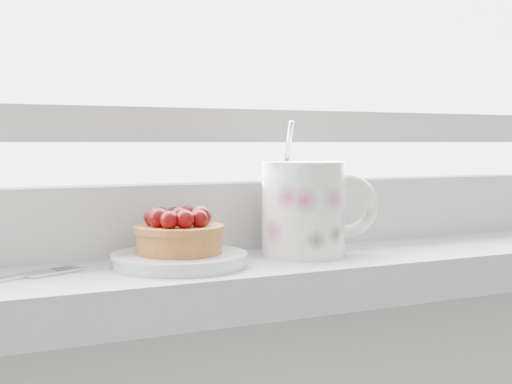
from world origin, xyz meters
TOP-DOWN VIEW (x-y plane):
  - saucer at (-0.04, 1.88)m, footprint 0.12×0.12m
  - raspberry_tart at (-0.04, 1.88)m, footprint 0.08×0.08m
  - floral_mug at (0.10, 1.88)m, footprint 0.13×0.10m

SIDE VIEW (x-z plane):
  - saucer at x=-0.04m, z-range 0.94..0.95m
  - raspberry_tart at x=-0.04m, z-range 0.95..0.99m
  - floral_mug at x=0.10m, z-range 0.92..1.06m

